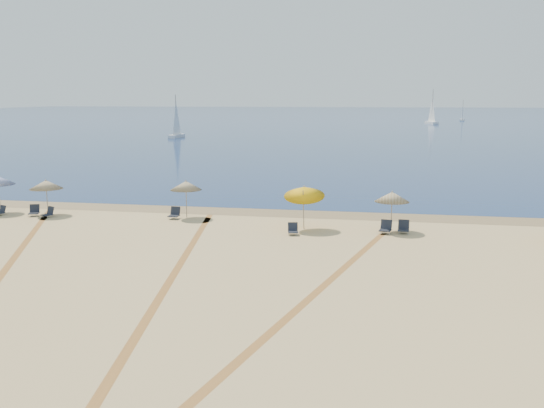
{
  "coord_description": "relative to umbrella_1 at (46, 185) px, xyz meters",
  "views": [
    {
      "loc": [
        5.68,
        -12.39,
        7.39
      ],
      "look_at": [
        0.0,
        20.0,
        1.3
      ],
      "focal_mm": 38.21,
      "sensor_mm": 36.0,
      "label": 1
    }
  ],
  "objects": [
    {
      "name": "wet_sand",
      "position": [
        14.65,
        3.25,
        -1.94
      ],
      "size": [
        500.0,
        500.0,
        0.0
      ],
      "primitive_type": "plane",
      "color": "olive",
      "rests_on": "ground"
    },
    {
      "name": "umbrella_4",
      "position": [
        21.44,
        -0.93,
        0.01
      ],
      "size": [
        1.92,
        1.92,
        2.3
      ],
      "color": "gray",
      "rests_on": "ground"
    },
    {
      "name": "sailboat_1",
      "position": [
        47.87,
        159.92,
        0.03
      ],
      "size": [
        2.04,
        4.52,
        6.52
      ],
      "rotation": [
        0.0,
        0.0,
        -0.22
      ],
      "color": "white",
      "rests_on": "ocean"
    },
    {
      "name": "chair_4",
      "position": [
        8.36,
        0.26,
        -1.62
      ],
      "size": [
        0.63,
        0.73,
        0.72
      ],
      "rotation": [
        0.0,
        0.0,
        -0.05
      ],
      "color": "black",
      "rests_on": "ground"
    },
    {
      "name": "chair_1",
      "position": [
        -2.83,
        -0.69,
        -1.67
      ],
      "size": [
        0.7,
        0.76,
        0.63
      ],
      "rotation": [
        0.0,
        0.0,
        -0.38
      ],
      "color": "black",
      "rests_on": "ground"
    },
    {
      "name": "chair_2",
      "position": [
        -0.67,
        -0.45,
        -1.63
      ],
      "size": [
        0.78,
        0.85,
        0.71
      ],
      "rotation": [
        0.0,
        0.0,
        0.35
      ],
      "color": "black",
      "rests_on": "ground"
    },
    {
      "name": "tire_tracks",
      "position": [
        11.37,
        -11.98,
        -1.94
      ],
      "size": [
        49.08,
        40.88,
        0.0
      ],
      "color": "tan",
      "rests_on": "ground"
    },
    {
      "name": "sailboat_2",
      "position": [
        -15.64,
        69.8,
        0.43
      ],
      "size": [
        1.55,
        5.31,
        7.84
      ],
      "rotation": [
        0.0,
        0.0,
        -0.04
      ],
      "color": "white",
      "rests_on": "ocean"
    },
    {
      "name": "umbrella_1",
      "position": [
        0.0,
        0.0,
        0.0
      ],
      "size": [
        2.06,
        2.06,
        2.28
      ],
      "color": "gray",
      "rests_on": "ground"
    },
    {
      "name": "ocean",
      "position": [
        14.65,
        204.25,
        -1.93
      ],
      "size": [
        500.0,
        500.0,
        0.0
      ],
      "primitive_type": "plane",
      "color": "#0C2151",
      "rests_on": "ground"
    },
    {
      "name": "umbrella_2",
      "position": [
        9.0,
        0.69,
        0.07
      ],
      "size": [
        1.95,
        1.95,
        2.36
      ],
      "color": "gray",
      "rests_on": "ground"
    },
    {
      "name": "chair_3",
      "position": [
        0.5,
        -0.74,
        -1.65
      ],
      "size": [
        0.77,
        0.82,
        0.67
      ],
      "rotation": [
        0.0,
        0.0,
        -0.43
      ],
      "color": "black",
      "rests_on": "ground"
    },
    {
      "name": "chair_5",
      "position": [
        16.15,
        -2.67,
        -1.66
      ],
      "size": [
        0.65,
        0.72,
        0.65
      ],
      "rotation": [
        0.0,
        0.0,
        0.2
      ],
      "color": "black",
      "rests_on": "ground"
    },
    {
      "name": "ground",
      "position": [
        14.65,
        -20.75,
        -1.94
      ],
      "size": [
        160.0,
        160.0,
        0.0
      ],
      "primitive_type": "plane",
      "color": "tan",
      "rests_on": "ground"
    },
    {
      "name": "chair_7",
      "position": [
        22.11,
        -1.27,
        -1.63
      ],
      "size": [
        0.65,
        0.75,
        0.72
      ],
      "rotation": [
        0.0,
        0.0,
        -0.08
      ],
      "color": "black",
      "rests_on": "ground"
    },
    {
      "name": "sailboat_0",
      "position": [
        36.06,
        134.15,
        0.93
      ],
      "size": [
        3.32,
        6.57,
        9.49
      ],
      "rotation": [
        0.0,
        0.0,
        0.28
      ],
      "color": "white",
      "rests_on": "ocean"
    },
    {
      "name": "umbrella_3",
      "position": [
        16.58,
        -1.27,
        0.23
      ],
      "size": [
        2.31,
        2.37,
        2.74
      ],
      "color": "gray",
      "rests_on": "ground"
    },
    {
      "name": "chair_6",
      "position": [
        21.14,
        -1.49,
        -1.62
      ],
      "size": [
        0.74,
        0.82,
        0.73
      ],
      "rotation": [
        0.0,
        0.0,
        -0.21
      ],
      "color": "black",
      "rests_on": "ground"
    }
  ]
}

